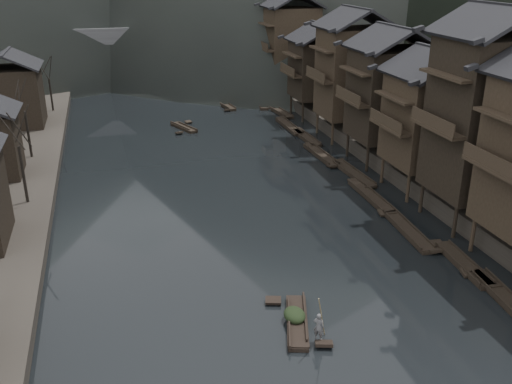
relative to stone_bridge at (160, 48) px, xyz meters
name	(u,v)px	position (x,y,z in m)	size (l,w,h in m)	color
water	(287,288)	(0.00, -72.00, -5.11)	(300.00, 300.00, 0.00)	black
right_bank	(437,101)	(35.00, -32.00, -4.21)	(40.00, 200.00, 1.80)	#2D2823
stilt_houses	(402,78)	(17.28, -53.14, 3.88)	(9.00, 67.60, 16.72)	black
bare_trees	(18,140)	(-17.00, -54.64, 0.88)	(3.41, 60.32, 6.81)	black
moored_sampans	(324,154)	(11.91, -47.93, -4.91)	(3.17, 66.92, 0.47)	black
midriver_boats	(191,98)	(2.45, -17.93, -4.91)	(9.75, 42.06, 0.44)	black
stone_bridge	(160,48)	(0.00, 0.00, 0.00)	(40.00, 6.00, 9.00)	#4C4C4F
hero_sampan	(297,321)	(-0.65, -75.78, -4.91)	(2.58, 5.60, 0.44)	black
cargo_heap	(295,310)	(-0.72, -75.53, -4.30)	(1.23, 1.61, 0.74)	black
boatman	(319,323)	(-0.08, -77.64, -3.86)	(0.59, 0.39, 1.62)	#5A595C
bamboo_pole	(325,275)	(0.12, -77.64, -0.95)	(0.06, 0.06, 4.70)	#8C7A51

